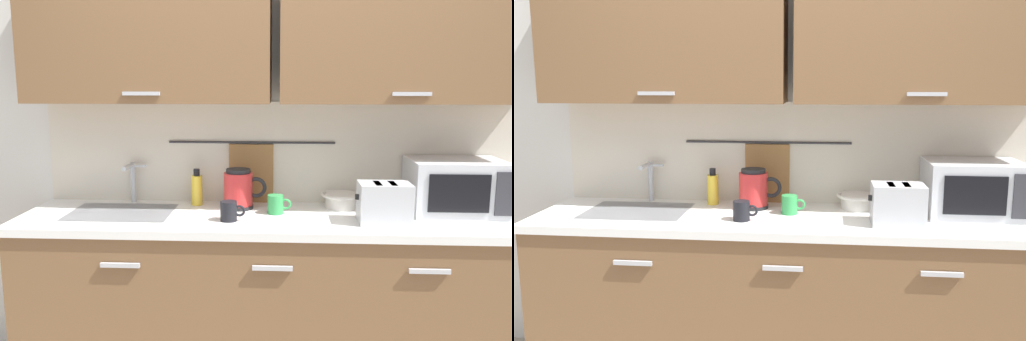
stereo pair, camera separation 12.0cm
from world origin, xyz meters
TOP-DOWN VIEW (x-y plane):
  - counter_unit at (-0.01, 0.30)m, footprint 2.53×0.64m
  - back_wall_assembly at (-0.00, 0.53)m, footprint 3.70×0.41m
  - sink_faucet at (-0.78, 0.53)m, footprint 0.09×0.17m
  - microwave at (0.91, 0.41)m, footprint 0.46×0.35m
  - electric_kettle at (-0.19, 0.44)m, footprint 0.23×0.16m
  - dish_soap_bottle at (-0.42, 0.50)m, footprint 0.06×0.06m
  - mug_near_sink at (-0.21, 0.19)m, footprint 0.12×0.08m
  - mixing_bowl at (0.35, 0.48)m, footprint 0.21×0.21m
  - toaster at (0.52, 0.19)m, footprint 0.26×0.17m
  - mug_by_kettle at (0.01, 0.33)m, footprint 0.12×0.08m

SIDE VIEW (x-z plane):
  - counter_unit at x=-0.01m, z-range 0.01..0.91m
  - mixing_bowl at x=0.35m, z-range 0.91..0.98m
  - mug_near_sink at x=-0.21m, z-range 0.90..1.00m
  - mug_by_kettle at x=0.01m, z-range 0.90..1.00m
  - dish_soap_bottle at x=-0.42m, z-range 0.89..1.08m
  - toaster at x=0.52m, z-range 0.90..1.09m
  - electric_kettle at x=-0.19m, z-range 0.90..1.11m
  - microwave at x=0.91m, z-range 0.90..1.17m
  - sink_faucet at x=-0.78m, z-range 0.93..1.15m
  - back_wall_assembly at x=0.00m, z-range 0.27..2.77m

